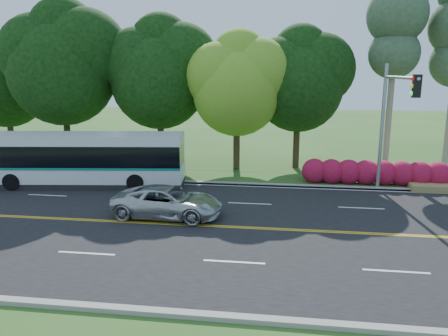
# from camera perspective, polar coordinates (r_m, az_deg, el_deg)

# --- Properties ---
(ground) EXTENTS (120.00, 120.00, 0.00)m
(ground) POSITION_cam_1_polar(r_m,az_deg,el_deg) (18.96, 4.05, -7.88)
(ground) COLOR #25531B
(ground) RESTS_ON ground
(road) EXTENTS (60.00, 14.00, 0.02)m
(road) POSITION_cam_1_polar(r_m,az_deg,el_deg) (18.96, 4.05, -7.85)
(road) COLOR black
(road) RESTS_ON ground
(curb_north) EXTENTS (60.00, 0.30, 0.15)m
(curb_north) POSITION_cam_1_polar(r_m,az_deg,el_deg) (25.75, 5.13, -2.18)
(curb_north) COLOR gray
(curb_north) RESTS_ON ground
(curb_south) EXTENTS (60.00, 0.30, 0.15)m
(curb_south) POSITION_cam_1_polar(r_m,az_deg,el_deg) (12.50, 1.72, -19.02)
(curb_south) COLOR gray
(curb_south) RESTS_ON ground
(grass_verge) EXTENTS (60.00, 4.00, 0.10)m
(grass_verge) POSITION_cam_1_polar(r_m,az_deg,el_deg) (27.55, 5.31, -1.25)
(grass_verge) COLOR #25531B
(grass_verge) RESTS_ON ground
(lane_markings) EXTENTS (57.60, 13.82, 0.00)m
(lane_markings) POSITION_cam_1_polar(r_m,az_deg,el_deg) (18.96, 3.77, -7.80)
(lane_markings) COLOR gold
(lane_markings) RESTS_ON road
(tree_row) EXTENTS (44.70, 9.10, 13.84)m
(tree_row) POSITION_cam_1_polar(r_m,az_deg,el_deg) (30.51, -4.10, 12.77)
(tree_row) COLOR black
(tree_row) RESTS_ON ground
(bougainvillea_hedge) EXTENTS (9.50, 2.25, 1.50)m
(bougainvillea_hedge) POSITION_cam_1_polar(r_m,az_deg,el_deg) (27.24, 20.53, -0.73)
(bougainvillea_hedge) COLOR maroon
(bougainvillea_hedge) RESTS_ON ground
(traffic_signal) EXTENTS (0.42, 6.10, 7.00)m
(traffic_signal) POSITION_cam_1_polar(r_m,az_deg,el_deg) (23.84, 21.05, 7.08)
(traffic_signal) COLOR #94979C
(traffic_signal) RESTS_ON ground
(transit_bus) EXTENTS (11.86, 3.92, 3.05)m
(transit_bus) POSITION_cam_1_polar(r_m,az_deg,el_deg) (26.69, -17.98, 0.98)
(transit_bus) COLOR silver
(transit_bus) RESTS_ON road
(suv) EXTENTS (5.17, 2.60, 1.40)m
(suv) POSITION_cam_1_polar(r_m,az_deg,el_deg) (20.30, -7.39, -4.40)
(suv) COLOR silver
(suv) RESTS_ON road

